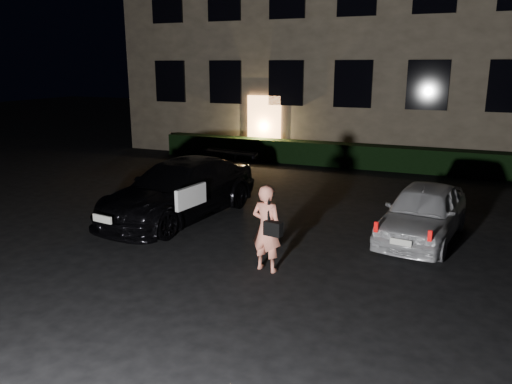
% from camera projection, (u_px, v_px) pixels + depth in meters
% --- Properties ---
extents(ground, '(80.00, 80.00, 0.00)m').
position_uv_depth(ground, '(221.00, 270.00, 9.21)').
color(ground, black).
rests_on(ground, ground).
extents(building, '(20.00, 8.11, 12.00)m').
position_uv_depth(building, '(376.00, 8.00, 21.13)').
color(building, brown).
rests_on(building, ground).
extents(hedge, '(15.00, 0.70, 0.85)m').
position_uv_depth(hedge, '(347.00, 155.00, 18.50)').
color(hedge, black).
rests_on(hedge, ground).
extents(sedan, '(2.64, 5.05, 1.40)m').
position_uv_depth(sedan, '(180.00, 189.00, 12.31)').
color(sedan, black).
rests_on(sedan, ground).
extents(hatch, '(1.92, 3.72, 1.21)m').
position_uv_depth(hatch, '(423.00, 212.00, 10.76)').
color(hatch, silver).
rests_on(hatch, ground).
extents(man, '(0.68, 0.49, 1.62)m').
position_uv_depth(man, '(267.00, 228.00, 9.03)').
color(man, '#FF9074').
rests_on(man, ground).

